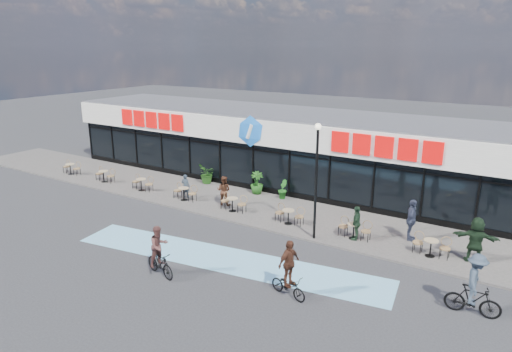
# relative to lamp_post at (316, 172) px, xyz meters

# --- Properties ---
(ground) EXTENTS (120.00, 120.00, 0.00)m
(ground) POSITION_rel_lamp_post_xyz_m (-6.33, -2.30, -3.27)
(ground) COLOR #28282B
(ground) RESTS_ON ground
(sidewalk) EXTENTS (44.00, 5.00, 0.10)m
(sidewalk) POSITION_rel_lamp_post_xyz_m (-6.33, 2.20, -3.22)
(sidewalk) COLOR #5B5450
(sidewalk) RESTS_ON ground
(bike_lane) EXTENTS (14.17, 4.13, 0.01)m
(bike_lane) POSITION_rel_lamp_post_xyz_m (-2.33, -3.80, -3.27)
(bike_lane) COLOR #6CABCC
(bike_lane) RESTS_ON ground
(building) EXTENTS (30.60, 6.57, 4.75)m
(building) POSITION_rel_lamp_post_xyz_m (-6.33, 7.63, -0.94)
(building) COLOR black
(building) RESTS_ON ground
(lamp_post) EXTENTS (0.28, 0.28, 5.37)m
(lamp_post) POSITION_rel_lamp_post_xyz_m (0.00, 0.00, 0.00)
(lamp_post) COLOR black
(lamp_post) RESTS_ON sidewalk
(bistro_set_0) EXTENTS (1.54, 0.62, 0.90)m
(bistro_set_0) POSITION_rel_lamp_post_xyz_m (-18.87, 1.00, -2.72)
(bistro_set_0) COLOR tan
(bistro_set_0) RESTS_ON sidewalk
(bistro_set_1) EXTENTS (1.54, 0.62, 0.90)m
(bistro_set_1) POSITION_rel_lamp_post_xyz_m (-15.46, 1.00, -2.72)
(bistro_set_1) COLOR tan
(bistro_set_1) RESTS_ON sidewalk
(bistro_set_2) EXTENTS (1.54, 0.62, 0.90)m
(bistro_set_2) POSITION_rel_lamp_post_xyz_m (-12.06, 1.00, -2.72)
(bistro_set_2) COLOR tan
(bistro_set_2) RESTS_ON sidewalk
(bistro_set_3) EXTENTS (1.54, 0.62, 0.90)m
(bistro_set_3) POSITION_rel_lamp_post_xyz_m (-8.65, 1.00, -2.72)
(bistro_set_3) COLOR tan
(bistro_set_3) RESTS_ON sidewalk
(bistro_set_4) EXTENTS (1.54, 0.62, 0.90)m
(bistro_set_4) POSITION_rel_lamp_post_xyz_m (-5.25, 1.00, -2.72)
(bistro_set_4) COLOR tan
(bistro_set_4) RESTS_ON sidewalk
(bistro_set_5) EXTENTS (1.54, 0.62, 0.90)m
(bistro_set_5) POSITION_rel_lamp_post_xyz_m (-1.84, 1.00, -2.72)
(bistro_set_5) COLOR tan
(bistro_set_5) RESTS_ON sidewalk
(bistro_set_6) EXTENTS (1.54, 0.62, 0.90)m
(bistro_set_6) POSITION_rel_lamp_post_xyz_m (1.56, 1.00, -2.72)
(bistro_set_6) COLOR tan
(bistro_set_6) RESTS_ON sidewalk
(bistro_set_7) EXTENTS (1.54, 0.62, 0.90)m
(bistro_set_7) POSITION_rel_lamp_post_xyz_m (4.97, 1.00, -2.72)
(bistro_set_7) COLOR tan
(bistro_set_7) RESTS_ON sidewalk
(potted_plant_left) EXTENTS (1.51, 1.53, 1.28)m
(potted_plant_left) POSITION_rel_lamp_post_xyz_m (-9.54, 4.21, -2.53)
(potted_plant_left) COLOR #1D4513
(potted_plant_left) RESTS_ON sidewalk
(potted_plant_mid) EXTENTS (1.07, 1.07, 1.35)m
(potted_plant_mid) POSITION_rel_lamp_post_xyz_m (-5.73, 4.16, -2.50)
(potted_plant_mid) COLOR #1A4714
(potted_plant_mid) RESTS_ON sidewalk
(potted_plant_right) EXTENTS (0.69, 0.75, 1.11)m
(potted_plant_right) POSITION_rel_lamp_post_xyz_m (-4.00, 4.21, -2.62)
(potted_plant_right) COLOR #1B5819
(potted_plant_right) RESTS_ON sidewalk
(patron_left) EXTENTS (0.58, 0.45, 1.40)m
(patron_left) POSITION_rel_lamp_post_xyz_m (-8.87, 1.33, -2.47)
(patron_left) COLOR #27323D
(patron_left) RESTS_ON sidewalk
(patron_right) EXTENTS (0.93, 0.80, 1.67)m
(patron_right) POSITION_rel_lamp_post_xyz_m (-6.23, 1.50, -2.34)
(patron_right) COLOR #422517
(patron_right) RESTS_ON sidewalk
(pedestrian_a) EXTENTS (0.62, 1.02, 1.63)m
(pedestrian_a) POSITION_rel_lamp_post_xyz_m (1.69, 0.88, -2.36)
(pedestrian_a) COLOR #1A2F1D
(pedestrian_a) RESTS_ON sidewalk
(pedestrian_b) EXTENTS (0.64, 1.20, 1.94)m
(pedestrian_b) POSITION_rel_lamp_post_xyz_m (3.81, 2.16, -2.20)
(pedestrian_b) COLOR #2A2F42
(pedestrian_b) RESTS_ON sidewalk
(pedestrian_c) EXTENTS (1.86, 0.81, 1.94)m
(pedestrian_c) POSITION_rel_lamp_post_xyz_m (6.59, 1.36, -2.21)
(pedestrian_c) COLOR black
(pedestrian_c) RESTS_ON sidewalk
(cyclist_a) EXTENTS (1.66, 1.09, 2.18)m
(cyclist_a) POSITION_rel_lamp_post_xyz_m (1.33, -4.98, -2.40)
(cyclist_a) COLOR black
(cyclist_a) RESTS_ON ground
(cyclist_b) EXTENTS (1.82, 1.18, 2.21)m
(cyclist_b) POSITION_rel_lamp_post_xyz_m (7.08, -2.73, -2.28)
(cyclist_b) COLOR black
(cyclist_b) RESTS_ON ground
(cyclist_c) EXTENTS (1.76, 0.91, 2.08)m
(cyclist_c) POSITION_rel_lamp_post_xyz_m (-3.65, -6.29, -2.39)
(cyclist_c) COLOR black
(cyclist_c) RESTS_ON ground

